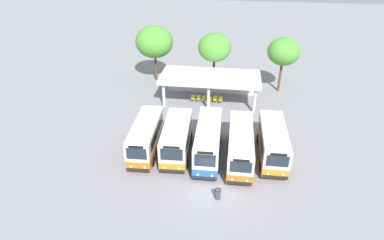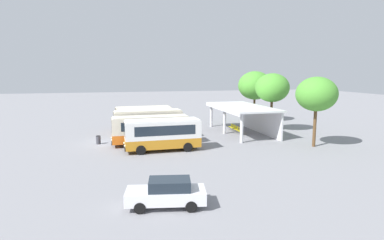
% 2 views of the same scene
% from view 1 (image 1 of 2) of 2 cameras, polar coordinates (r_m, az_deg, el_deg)
% --- Properties ---
extents(ground_plane, '(180.00, 180.00, 0.00)m').
position_cam_1_polar(ground_plane, '(26.68, 3.72, -12.31)').
color(ground_plane, gray).
extents(city_bus_nearest_orange, '(2.48, 7.33, 3.11)m').
position_cam_1_polar(city_bus_nearest_orange, '(30.23, -8.22, -2.81)').
color(city_bus_nearest_orange, black).
rests_on(city_bus_nearest_orange, ground).
extents(city_bus_second_in_row, '(2.68, 6.80, 3.20)m').
position_cam_1_polar(city_bus_second_in_row, '(29.57, -2.76, -3.20)').
color(city_bus_second_in_row, black).
rests_on(city_bus_second_in_row, ground).
extents(city_bus_middle_cream, '(2.38, 7.78, 3.31)m').
position_cam_1_polar(city_bus_middle_cream, '(29.19, 2.90, -3.57)').
color(city_bus_middle_cream, black).
rests_on(city_bus_middle_cream, ground).
extents(city_bus_fourth_amber, '(2.30, 8.07, 3.03)m').
position_cam_1_polar(city_bus_fourth_amber, '(29.16, 8.63, -4.27)').
color(city_bus_fourth_amber, black).
rests_on(city_bus_fourth_amber, ground).
extents(city_bus_fifth_blue, '(2.43, 7.34, 3.07)m').
position_cam_1_polar(city_bus_fifth_blue, '(30.06, 14.22, -3.75)').
color(city_bus_fifth_blue, black).
rests_on(city_bus_fifth_blue, ground).
extents(terminal_canopy, '(12.04, 5.52, 3.40)m').
position_cam_1_polar(terminal_canopy, '(39.80, 3.36, 7.29)').
color(terminal_canopy, silver).
rests_on(terminal_canopy, ground).
extents(waiting_chair_end_by_column, '(0.45, 0.45, 0.86)m').
position_cam_1_polar(waiting_chair_end_by_column, '(39.83, 0.17, 4.02)').
color(waiting_chair_end_by_column, slate).
rests_on(waiting_chair_end_by_column, ground).
extents(waiting_chair_second_from_end, '(0.45, 0.45, 0.86)m').
position_cam_1_polar(waiting_chair_second_from_end, '(39.73, 1.16, 3.94)').
color(waiting_chair_second_from_end, slate).
rests_on(waiting_chair_second_from_end, ground).
extents(waiting_chair_middle_seat, '(0.45, 0.45, 0.86)m').
position_cam_1_polar(waiting_chair_middle_seat, '(39.62, 2.14, 3.85)').
color(waiting_chair_middle_seat, slate).
rests_on(waiting_chair_middle_seat, ground).
extents(waiting_chair_fourth_seat, '(0.45, 0.45, 0.86)m').
position_cam_1_polar(waiting_chair_fourth_seat, '(39.57, 3.13, 3.79)').
color(waiting_chair_fourth_seat, slate).
rests_on(waiting_chair_fourth_seat, ground).
extents(waiting_chair_fifth_seat, '(0.45, 0.45, 0.86)m').
position_cam_1_polar(waiting_chair_fifth_seat, '(39.56, 4.14, 3.75)').
color(waiting_chair_fifth_seat, slate).
rests_on(waiting_chair_fifth_seat, ground).
extents(waiting_chair_far_end_seat, '(0.45, 0.45, 0.86)m').
position_cam_1_polar(waiting_chair_far_end_seat, '(39.52, 5.13, 3.67)').
color(waiting_chair_far_end_seat, slate).
rests_on(waiting_chair_far_end_seat, ground).
extents(roadside_tree_behind_canopy, '(4.27, 4.27, 7.43)m').
position_cam_1_polar(roadside_tree_behind_canopy, '(42.03, 4.06, 12.79)').
color(roadside_tree_behind_canopy, brown).
rests_on(roadside_tree_behind_canopy, ground).
extents(roadside_tree_east_of_canopy, '(4.08, 4.08, 7.12)m').
position_cam_1_polar(roadside_tree_east_of_canopy, '(42.65, 16.06, 11.65)').
color(roadside_tree_east_of_canopy, brown).
rests_on(roadside_tree_east_of_canopy, ground).
extents(roadside_tree_west_of_canopy, '(5.07, 5.07, 7.71)m').
position_cam_1_polar(roadside_tree_west_of_canopy, '(44.80, -6.75, 13.68)').
color(roadside_tree_west_of_canopy, brown).
rests_on(roadside_tree_west_of_canopy, ground).
extents(litter_bin_apron, '(0.49, 0.49, 0.90)m').
position_cam_1_polar(litter_bin_apron, '(25.69, 4.63, -13.00)').
color(litter_bin_apron, '#3F3F47').
rests_on(litter_bin_apron, ground).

